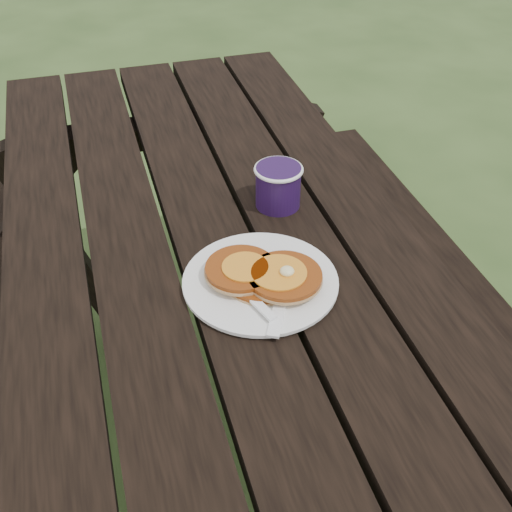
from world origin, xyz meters
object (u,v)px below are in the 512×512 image
object	(u,v)px
coffee_cup	(278,184)
plate	(260,282)
picnic_table	(226,393)
pancake_stack	(264,275)

from	to	relation	value
coffee_cup	plate	bearing A→B (deg)	-114.80
picnic_table	plate	bearing A→B (deg)	-63.42
picnic_table	pancake_stack	bearing A→B (deg)	-62.72
plate	pancake_stack	world-z (taller)	pancake_stack
picnic_table	coffee_cup	size ratio (longest dim) A/B	18.85
plate	pancake_stack	size ratio (longest dim) A/B	1.37
picnic_table	coffee_cup	xyz separation A→B (m)	(0.15, 0.12, 0.43)
pancake_stack	coffee_cup	xyz separation A→B (m)	(0.10, 0.22, 0.02)
coffee_cup	picnic_table	bearing A→B (deg)	-140.52
picnic_table	coffee_cup	world-z (taller)	coffee_cup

